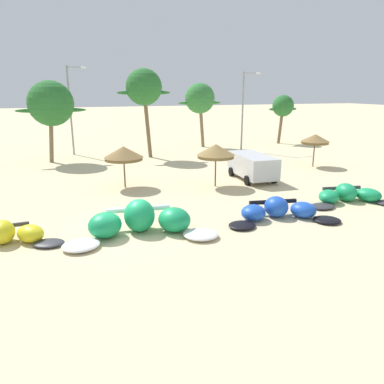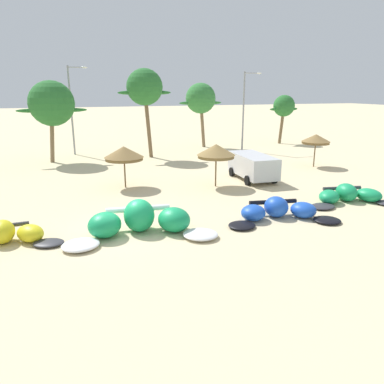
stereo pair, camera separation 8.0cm
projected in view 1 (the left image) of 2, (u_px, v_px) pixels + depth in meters
name	position (u px, v px, depth m)	size (l,w,h in m)	color
ground_plane	(128.00, 231.00, 17.37)	(260.00, 260.00, 0.00)	beige
kite_left	(2.00, 237.00, 15.65)	(5.18, 2.47, 1.01)	#333338
kite_left_of_center	(140.00, 222.00, 16.83)	(7.12, 3.61, 1.53)	white
kite_center	(278.00, 211.00, 18.91)	(6.04, 3.28, 1.07)	black
kite_right_of_center	(349.00, 195.00, 21.70)	(5.81, 3.26, 1.04)	#333338
beach_umbrella_near_van	(124.00, 153.00, 24.41)	(2.62, 2.62, 2.80)	brown
beach_umbrella_middle	(216.00, 151.00, 24.68)	(2.58, 2.58, 2.91)	brown
beach_umbrella_near_palms	(315.00, 139.00, 31.21)	(2.39, 2.39, 2.78)	brown
parked_van	(252.00, 165.00, 27.05)	(2.49, 4.76, 1.84)	silver
palm_left_of_gap	(51.00, 104.00, 32.38)	(5.96, 3.97, 7.23)	#7F6647
palm_center_left	(144.00, 88.00, 34.28)	(5.08, 3.39, 8.34)	brown
palm_center_right	(200.00, 99.00, 41.12)	(5.04, 3.36, 7.16)	#7F6647
palm_right_of_gap	(283.00, 107.00, 44.39)	(3.85, 2.56, 5.81)	brown
lamppost_west	(72.00, 106.00, 36.40)	(1.95, 0.24, 8.66)	gray
lamppost_west_center	(244.00, 107.00, 38.88)	(2.05, 0.24, 8.22)	gray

